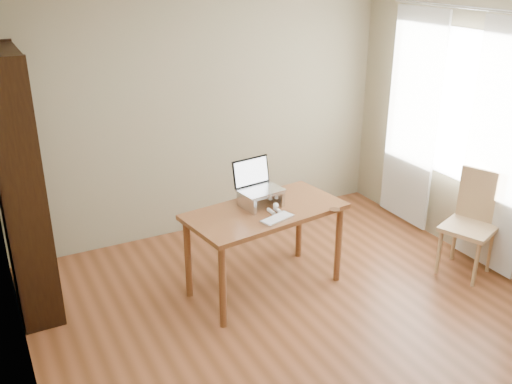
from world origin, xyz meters
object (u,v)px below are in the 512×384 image
object	(u,v)px
desk	(265,221)
laptop	(257,182)
keyboard	(277,219)
chair	(476,220)
bookshelf	(20,186)
cat	(263,196)

from	to	relation	value
desk	laptop	xyz separation A→B (m)	(0.00, 0.14, 0.30)
laptop	keyboard	bearing A→B (deg)	-99.84
keyboard	chair	world-z (taller)	chair
bookshelf	desk	size ratio (longest dim) A/B	1.50
desk	keyboard	world-z (taller)	keyboard
keyboard	chair	xyz separation A→B (m)	(1.82, -0.39, -0.25)
cat	chair	distance (m)	1.94
bookshelf	keyboard	distance (m)	2.02
desk	keyboard	distance (m)	0.25
bookshelf	desk	distance (m)	1.96
bookshelf	chair	world-z (taller)	bookshelf
desk	cat	xyz separation A→B (m)	(0.04, 0.11, 0.17)
cat	chair	world-z (taller)	chair
desk	keyboard	size ratio (longest dim) A/B	4.46
bookshelf	cat	size ratio (longest dim) A/B	4.32
desk	cat	size ratio (longest dim) A/B	2.88
laptop	cat	xyz separation A→B (m)	(0.04, -0.03, -0.13)
desk	cat	distance (m)	0.21
bookshelf	laptop	world-z (taller)	bookshelf
desk	cat	world-z (taller)	cat
desk	laptop	size ratio (longest dim) A/B	3.64
desk	bookshelf	bearing A→B (deg)	151.09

